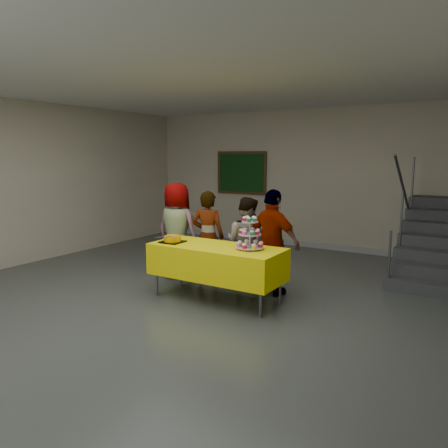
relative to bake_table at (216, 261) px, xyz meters
The scene contains 10 objects.
room_shell 1.82m from the bake_table, 99.72° to the right, with size 10.00×10.04×3.02m.
bake_table is the anchor object (origin of this frame).
cupcake_stand 0.63m from the bake_table, ahead, with size 0.38×0.38×0.44m.
bear_cake 0.73m from the bake_table, 169.63° to the right, with size 0.32×0.36×0.12m.
schoolchild_a 1.39m from the bake_table, 151.10° to the left, with size 0.77×0.50×1.57m, color slate.
schoolchild_b 0.96m from the bake_table, 131.08° to the left, with size 0.53×0.35×1.46m, color slate.
schoolchild_c 0.76m from the bake_table, 85.53° to the left, with size 0.68×0.53×1.39m, color slate.
schoolchild_d 0.86m from the bake_table, 47.67° to the left, with size 0.90×0.37×1.54m, color slate.
staircase 4.09m from the bake_table, 51.55° to the left, with size 1.30×2.40×2.04m.
noticeboard 4.59m from the bake_table, 115.25° to the left, with size 1.30×0.05×1.00m.
Camera 1 is at (3.36, -4.03, 2.01)m, focal length 35.00 mm.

